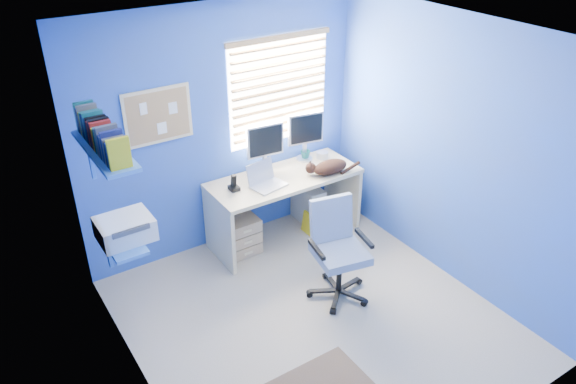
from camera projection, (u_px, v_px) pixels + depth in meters
floor at (314, 319)px, 5.00m from camera, size 3.00×3.20×0.00m
ceiling at (322, 37)px, 3.77m from camera, size 3.00×3.20×0.00m
wall_back at (223, 130)px, 5.55m from camera, size 3.00×0.01×2.50m
wall_front at (480, 315)px, 3.22m from camera, size 3.00×0.01×2.50m
wall_left at (132, 261)px, 3.67m from camera, size 0.01×3.20×2.50m
wall_right at (451, 153)px, 5.10m from camera, size 0.01×3.20×2.50m
desk at (285, 207)px, 5.97m from camera, size 1.60×0.65×0.74m
laptop at (268, 177)px, 5.55m from camera, size 0.37×0.32×0.22m
monitor_left at (264, 149)px, 5.74m from camera, size 0.41×0.16×0.54m
monitor_right at (305, 137)px, 6.01m from camera, size 0.41×0.19×0.54m
phone at (234, 182)px, 5.50m from camera, size 0.09×0.11×0.17m
mug at (305, 155)px, 6.12m from camera, size 0.10×0.09×0.10m
cd_spindle at (322, 155)px, 6.16m from camera, size 0.13×0.13×0.07m
cat at (330, 167)px, 5.82m from camera, size 0.45×0.33×0.14m
tower_pc at (308, 204)px, 6.32m from camera, size 0.20×0.44×0.45m
drawer_boxes at (241, 236)px, 5.80m from camera, size 0.35×0.28×0.41m
yellow_book at (308, 223)px, 6.16m from camera, size 0.03×0.17×0.24m
backpack at (347, 203)px, 6.46m from camera, size 0.27×0.21×0.32m
office_chair at (337, 262)px, 5.16m from camera, size 0.64×0.64×0.94m
window_blinds at (280, 90)px, 5.69m from camera, size 1.15×0.05×1.10m
corkboard at (158, 116)px, 5.08m from camera, size 0.64×0.02×0.52m
wall_shelves at (113, 184)px, 4.20m from camera, size 0.42×0.90×1.05m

